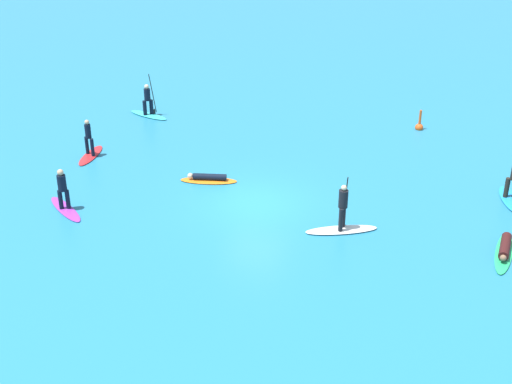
{
  "coord_description": "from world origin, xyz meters",
  "views": [
    {
      "loc": [
        10.64,
        -22.41,
        12.77
      ],
      "look_at": [
        0.0,
        0.0,
        0.5
      ],
      "focal_mm": 47.75,
      "sensor_mm": 36.0,
      "label": 1
    }
  ],
  "objects": [
    {
      "name": "surfer_on_green_board",
      "position": [
        9.72,
        0.25,
        0.17
      ],
      "size": [
        0.74,
        3.18,
        0.45
      ],
      "rotation": [
        0.0,
        0.0,
        4.76
      ],
      "color": "#23B266",
      "rests_on": "ground_plane"
    },
    {
      "name": "surfer_on_orange_board",
      "position": [
        -2.78,
        0.97,
        0.13
      ],
      "size": [
        2.58,
        1.57,
        0.36
      ],
      "rotation": [
        0.0,
        0.0,
        3.5
      ],
      "color": "orange",
      "rests_on": "ground_plane"
    },
    {
      "name": "surfer_on_purple_board",
      "position": [
        -6.67,
        -3.84,
        0.58
      ],
      "size": [
        2.63,
        1.77,
        1.79
      ],
      "rotation": [
        0.0,
        0.0,
        2.65
      ],
      "color": "purple",
      "rests_on": "ground_plane"
    },
    {
      "name": "surfer_on_blue_board",
      "position": [
        9.4,
        4.75,
        0.46
      ],
      "size": [
        1.55,
        2.63,
        2.22
      ],
      "rotation": [
        0.0,
        0.0,
        1.92
      ],
      "color": "#1E8CD1",
      "rests_on": "ground_plane"
    },
    {
      "name": "surfer_on_teal_board",
      "position": [
        -9.78,
        6.89,
        0.48
      ],
      "size": [
        2.61,
        1.05,
        2.37
      ],
      "rotation": [
        0.0,
        0.0,
        6.12
      ],
      "color": "#33C6CC",
      "rests_on": "ground_plane"
    },
    {
      "name": "surfer_on_red_board",
      "position": [
        -9.17,
        1.02,
        0.47
      ],
      "size": [
        1.29,
        2.53,
        1.82
      ],
      "rotation": [
        0.0,
        0.0,
        4.99
      ],
      "color": "red",
      "rests_on": "ground_plane"
    },
    {
      "name": "ground_plane",
      "position": [
        0.0,
        0.0,
        0.0
      ],
      "size": [
        120.0,
        120.0,
        0.0
      ],
      "primitive_type": "plane",
      "color": "teal",
      "rests_on": "ground"
    },
    {
      "name": "marker_buoy",
      "position": [
        4.08,
        11.21,
        0.18
      ],
      "size": [
        0.42,
        0.42,
        1.16
      ],
      "color": "#E55119",
      "rests_on": "ground_plane"
    },
    {
      "name": "surfer_on_white_board",
      "position": [
        3.93,
        -0.72,
        0.51
      ],
      "size": [
        2.69,
        2.08,
        2.21
      ],
      "rotation": [
        0.0,
        0.0,
        0.58
      ],
      "color": "white",
      "rests_on": "ground_plane"
    }
  ]
}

